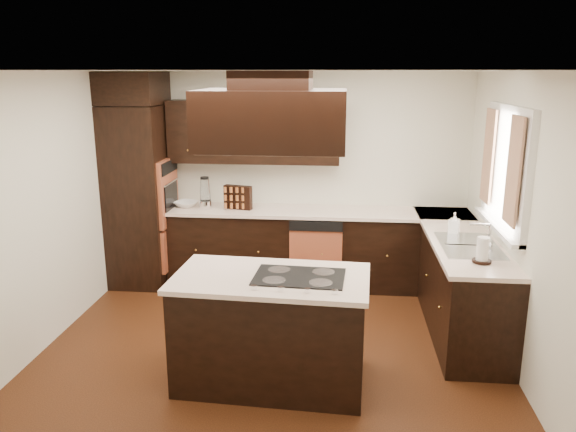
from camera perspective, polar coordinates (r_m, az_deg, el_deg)
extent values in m
cube|color=#592D14|center=(5.25, -1.78, -13.99)|extent=(4.20, 4.20, 0.02)
cube|color=silver|center=(4.62, -2.03, 14.67)|extent=(4.20, 4.20, 0.02)
cube|color=silver|center=(6.83, 0.41, 3.99)|extent=(4.20, 0.02, 2.50)
cube|color=silver|center=(2.83, -7.56, -11.72)|extent=(4.20, 0.02, 2.50)
cube|color=silver|center=(5.47, -24.39, 0.02)|extent=(0.02, 4.20, 2.50)
cube|color=silver|center=(4.98, 22.97, -1.17)|extent=(0.02, 4.20, 2.50)
cube|color=black|center=(6.87, -14.83, 1.95)|extent=(0.65, 0.75, 2.12)
cube|color=#C35D3A|center=(6.75, -12.07, 2.41)|extent=(0.05, 0.62, 0.78)
cube|color=black|center=(6.73, 0.45, -3.30)|extent=(2.93, 0.60, 0.88)
cube|color=black|center=(5.97, 16.86, -6.29)|extent=(0.60, 2.40, 0.88)
cube|color=#FAE0CE|center=(6.59, 0.45, 0.47)|extent=(2.93, 0.63, 0.04)
cube|color=#FAE0CE|center=(5.83, 17.04, -2.05)|extent=(0.63, 2.40, 0.04)
cube|color=black|center=(6.63, -3.48, 8.53)|extent=(2.00, 0.34, 0.72)
cube|color=#C35D3A|center=(6.44, 2.82, -4.54)|extent=(0.60, 0.05, 0.72)
cube|color=white|center=(5.40, 21.30, 4.50)|extent=(0.06, 1.32, 1.12)
cube|color=white|center=(5.41, 21.59, 4.48)|extent=(0.00, 1.20, 1.00)
cube|color=beige|center=(4.98, 21.94, 4.25)|extent=(0.02, 0.34, 0.90)
cube|color=beige|center=(5.78, 19.69, 5.74)|extent=(0.02, 0.34, 0.90)
cube|color=silver|center=(5.49, 17.90, -2.85)|extent=(0.52, 0.84, 0.01)
cube|color=black|center=(4.67, -1.70, -11.63)|extent=(1.54, 0.89, 0.88)
cube|color=#FAE0CE|center=(4.48, -1.74, -6.35)|extent=(1.59, 0.95, 0.04)
cube|color=black|center=(4.44, 1.15, -6.19)|extent=(0.73, 0.51, 0.01)
cube|color=black|center=(4.08, -1.61, 9.77)|extent=(1.05, 0.72, 0.42)
cube|color=black|center=(4.06, -1.63, 13.64)|extent=(0.55, 0.50, 0.13)
cylinder|color=silver|center=(6.68, -8.37, 1.15)|extent=(0.15, 0.15, 0.10)
cone|color=silver|center=(6.65, -8.43, 2.66)|extent=(0.13, 0.13, 0.26)
cube|color=black|center=(6.62, -5.10, 1.90)|extent=(0.34, 0.16, 0.28)
imported|color=white|center=(6.83, -10.31, 1.20)|extent=(0.34, 0.34, 0.07)
imported|color=white|center=(5.84, 16.53, -0.69)|extent=(0.13, 0.13, 0.21)
cylinder|color=white|center=(5.02, 19.17, -3.29)|extent=(0.13, 0.13, 0.22)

